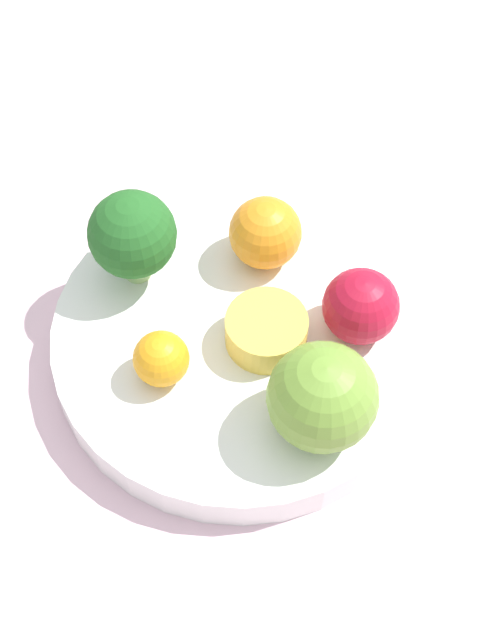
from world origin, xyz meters
The scene contains 9 objects.
ground_plane centered at (0.00, 0.00, 0.00)m, with size 6.00×6.00×0.00m, color gray.
table_surface centered at (0.00, 0.00, 0.01)m, with size 1.20×1.20×0.02m.
bowl centered at (0.00, 0.00, 0.03)m, with size 0.24×0.24×0.03m.
broccoli centered at (0.03, -0.07, 0.09)m, with size 0.06×0.06×0.07m.
apple_red centered at (0.00, 0.08, 0.08)m, with size 0.06×0.06×0.06m.
apple_green centered at (-0.06, 0.04, 0.07)m, with size 0.05×0.05×0.05m.
orange_front centered at (0.06, 0.00, 0.06)m, with size 0.03×0.03×0.03m.
orange_back centered at (-0.05, -0.04, 0.07)m, with size 0.05×0.05×0.05m.
small_cup centered at (-0.01, 0.02, 0.06)m, with size 0.05×0.05×0.02m.
Camera 1 is at (0.17, 0.25, 0.52)m, focal length 50.00 mm.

